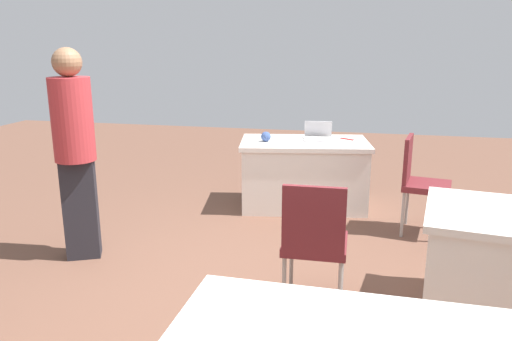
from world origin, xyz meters
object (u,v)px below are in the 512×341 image
at_px(chair_near_front, 315,238).
at_px(laptop_silver, 318,136).
at_px(table_foreground, 304,174).
at_px(yarn_ball, 266,137).
at_px(chair_tucked_right, 420,178).
at_px(scissors_red, 347,139).
at_px(person_presenter, 75,144).

xyz_separation_m(chair_near_front, laptop_silver, (0.22, -2.40, 0.26)).
relative_size(table_foreground, yarn_ball, 13.91).
bearing_deg(chair_tucked_right, table_foreground, -105.37).
bearing_deg(scissors_red, chair_tucked_right, -14.01).
bearing_deg(laptop_silver, chair_tucked_right, 142.89).
bearing_deg(chair_near_front, scissors_red, 86.69).
relative_size(laptop_silver, scissors_red, 1.89).
height_order(chair_tucked_right, person_presenter, person_presenter).
bearing_deg(chair_tucked_right, scissors_red, -126.11).
xyz_separation_m(person_presenter, laptop_silver, (-1.87, -1.93, -0.21)).
bearing_deg(person_presenter, table_foreground, -157.99).
bearing_deg(scissors_red, table_foreground, -124.35).
relative_size(chair_near_front, chair_tucked_right, 0.99).
bearing_deg(table_foreground, chair_tucked_right, 154.38).
height_order(laptop_silver, scissors_red, laptop_silver).
relative_size(chair_near_front, yarn_ball, 8.58).
relative_size(table_foreground, person_presenter, 0.85).
bearing_deg(chair_tucked_right, chair_near_front, -16.20).
distance_m(table_foreground, chair_tucked_right, 1.35).
bearing_deg(chair_tucked_right, person_presenter, -56.80).
distance_m(table_foreground, yarn_ball, 0.62).
bearing_deg(chair_near_front, yarn_ball, 108.88).
bearing_deg(person_presenter, yarn_ball, -151.97).
height_order(table_foreground, chair_tucked_right, chair_tucked_right).
xyz_separation_m(person_presenter, yarn_ball, (-1.31, -1.71, -0.20)).
bearing_deg(scissors_red, person_presenter, -104.93).
bearing_deg(laptop_silver, person_presenter, 41.22).
height_order(chair_near_front, laptop_silver, laptop_silver).
distance_m(table_foreground, scissors_red, 0.64).
height_order(person_presenter, yarn_ball, person_presenter).
xyz_separation_m(chair_near_front, chair_tucked_right, (-0.86, -1.72, 0.01)).
height_order(chair_tucked_right, yarn_ball, chair_tucked_right).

